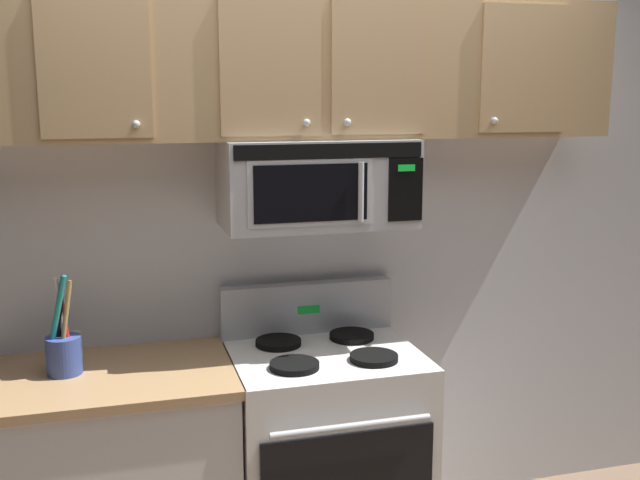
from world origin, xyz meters
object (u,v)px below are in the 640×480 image
(salt_shaker, at_px, (76,345))
(over_range_microwave, at_px, (317,183))
(stove_range, at_px, (324,451))
(utensil_crock_blue, at_px, (63,349))

(salt_shaker, bearing_deg, over_range_microwave, -5.52)
(stove_range, distance_m, salt_shaker, 1.10)
(stove_range, bearing_deg, over_range_microwave, 90.14)
(over_range_microwave, xyz_separation_m, salt_shaker, (-0.96, 0.09, -0.62))
(stove_range, xyz_separation_m, over_range_microwave, (-0.00, 0.12, 1.11))
(stove_range, relative_size, utensil_crock_blue, 2.90)
(over_range_microwave, bearing_deg, stove_range, -89.86)
(utensil_crock_blue, bearing_deg, stove_range, -1.93)
(stove_range, bearing_deg, salt_shaker, 167.72)
(stove_range, xyz_separation_m, salt_shaker, (-0.96, 0.21, 0.48))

